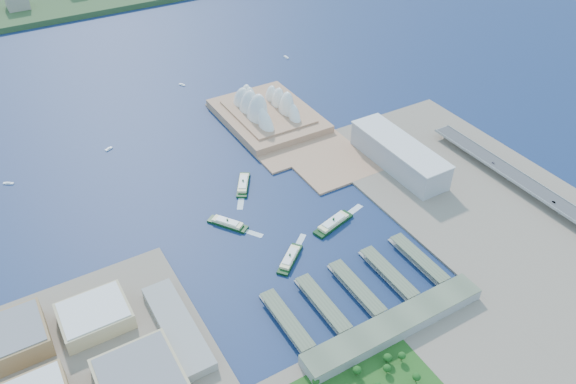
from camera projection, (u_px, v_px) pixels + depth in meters
ground at (307, 253)px, 629.50m from camera, size 3000.00×3000.00×0.00m
east_land at (493, 208)px, 690.98m from camera, size 240.00×500.00×3.00m
peninsula at (276, 124)px, 849.08m from camera, size 135.00×220.00×3.00m
opera_house at (268, 101)px, 843.07m from camera, size 134.00×180.00×58.00m
toaster_building at (399, 155)px, 749.91m from camera, size 45.00×155.00×35.00m
expressway at (535, 192)px, 703.74m from camera, size 26.00×340.00×11.85m
ferry_wharves at (356, 289)px, 581.15m from camera, size 184.00×90.00×9.30m
terminal_building at (395, 325)px, 537.98m from camera, size 200.00×28.00×12.00m
ferry_a at (228, 222)px, 664.64m from camera, size 38.91×48.53×9.48m
ferry_b at (243, 183)px, 725.89m from camera, size 39.15×51.35×9.89m
ferry_c at (290, 257)px, 617.88m from camera, size 46.67×41.05×9.40m
ferry_d at (333, 222)px, 664.13m from camera, size 59.00×29.27×10.81m
boat_a at (8, 183)px, 731.67m from camera, size 13.00×10.19×2.58m
boat_b at (109, 149)px, 796.05m from camera, size 11.34×7.93×2.90m
boat_c at (286, 57)px, 1041.45m from camera, size 3.87×13.00×2.92m
boat_e at (182, 85)px, 953.38m from camera, size 8.22×12.10×2.85m
car_b at (554, 202)px, 677.63m from camera, size 1.54×4.42×1.45m
car_c at (493, 163)px, 743.82m from camera, size 1.79×4.41×1.28m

